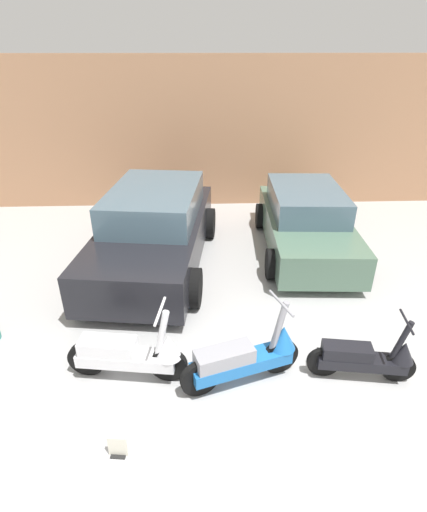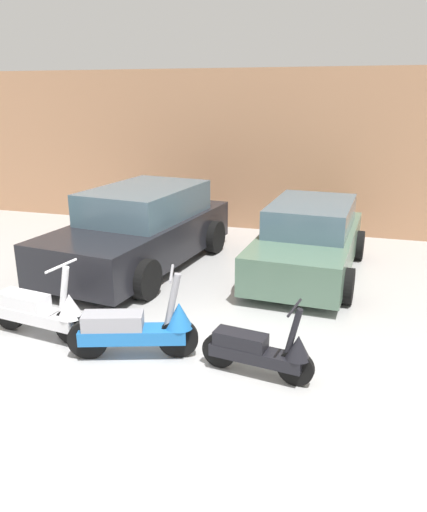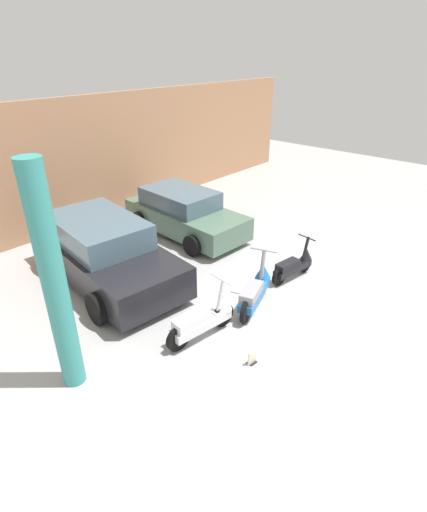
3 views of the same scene
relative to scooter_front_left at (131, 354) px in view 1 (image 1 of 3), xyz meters
name	(u,v)px [view 1 (image 1 of 3)]	position (x,y,z in m)	size (l,w,h in m)	color
ground_plane	(272,457)	(1.59, -1.21, -0.38)	(28.00, 28.00, 0.00)	#B2B2B2
wall_back	(225,134)	(1.59, 6.36, 1.44)	(19.60, 0.12, 3.64)	tan
scooter_front_left	(131,354)	(0.00, 0.00, 0.00)	(1.54, 0.57, 1.08)	black
scooter_front_right	(247,356)	(1.44, -0.12, 0.01)	(1.53, 0.77, 1.11)	black
scooter_front_center	(367,357)	(2.95, -0.14, -0.05)	(1.34, 0.51, 0.93)	black
car_rear_left	(154,230)	(0.03, 3.09, 0.31)	(2.48, 4.48, 1.46)	black
car_rear_center	(306,222)	(3.06, 3.56, 0.22)	(1.96, 3.80, 1.26)	#51705B
placard_near_left_scooter	(118,447)	(-0.01, -1.11, -0.27)	(0.20, 0.14, 0.26)	black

